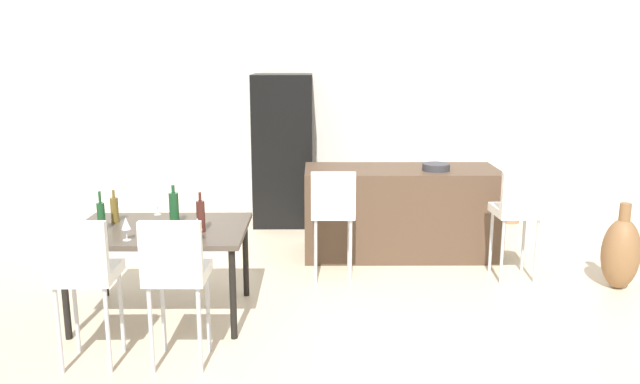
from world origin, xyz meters
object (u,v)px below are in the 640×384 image
(wine_bottle_far, at_px, (101,216))
(wine_glass_right, at_px, (197,225))
(wine_glass_end, at_px, (126,224))
(fruit_bowl, at_px, (436,167))
(refrigerator, at_px, (283,150))
(bar_chair_left, at_px, (333,208))
(wine_glass_near, at_px, (157,200))
(wine_bottle_inner, at_px, (114,209))
(wine_bottle_left, at_px, (174,208))
(dining_table, at_px, (161,235))
(kitchen_island, at_px, (400,212))
(potted_plant, at_px, (511,196))
(bar_chair_middle, at_px, (518,207))
(floor_vase, at_px, (621,253))
(dining_chair_far, at_px, (176,269))
(wine_bottle_middle, at_px, (201,216))
(dining_chair_near, at_px, (83,269))

(wine_bottle_far, distance_m, wine_glass_right, 0.85)
(wine_glass_end, distance_m, fruit_bowl, 3.19)
(wine_bottle_far, relative_size, refrigerator, 0.17)
(bar_chair_left, distance_m, wine_glass_near, 1.57)
(bar_chair_left, relative_size, wine_bottle_inner, 3.90)
(wine_bottle_left, bearing_deg, dining_table, -133.96)
(kitchen_island, xyz_separation_m, potted_plant, (1.56, 1.27, -0.13))
(potted_plant, bearing_deg, bar_chair_middle, -105.78)
(wine_glass_right, height_order, fruit_bowl, fruit_bowl)
(kitchen_island, xyz_separation_m, dining_table, (-2.12, -1.60, 0.22))
(floor_vase, xyz_separation_m, potted_plant, (-0.30, 2.28, -0.00))
(dining_chair_far, relative_size, wine_bottle_left, 3.24)
(wine_bottle_middle, relative_size, wine_glass_end, 1.79)
(wine_glass_right, xyz_separation_m, floor_vase, (3.61, 0.94, -0.53))
(bar_chair_left, xyz_separation_m, wine_bottle_inner, (-1.80, -0.65, 0.15))
(wine_bottle_far, height_order, floor_vase, wine_bottle_far)
(wine_glass_end, relative_size, fruit_bowl, 0.62)
(bar_chair_left, bearing_deg, potted_plant, 41.84)
(bar_chair_middle, xyz_separation_m, dining_table, (-3.10, -0.82, -0.02))
(wine_bottle_left, bearing_deg, dining_chair_far, -77.48)
(wine_bottle_left, relative_size, refrigerator, 0.18)
(dining_chair_near, height_order, wine_glass_end, dining_chair_near)
(wine_glass_right, bearing_deg, dining_chair_far, -96.92)
(dining_chair_near, distance_m, wine_bottle_left, 1.04)
(bar_chair_middle, bearing_deg, wine_bottle_inner, -169.47)
(wine_bottle_left, height_order, floor_vase, wine_bottle_left)
(wine_glass_end, bearing_deg, kitchen_island, 40.42)
(bar_chair_left, relative_size, dining_table, 0.77)
(dining_table, relative_size, dining_chair_far, 1.29)
(floor_vase, bearing_deg, wine_bottle_far, -171.49)
(wine_bottle_inner, height_order, floor_vase, wine_bottle_inner)
(bar_chair_left, xyz_separation_m, bar_chair_middle, (1.71, 0.00, 0.00))
(wine_bottle_middle, relative_size, wine_glass_right, 1.79)
(dining_table, bearing_deg, floor_vase, 8.41)
(refrigerator, bearing_deg, dining_chair_near, -106.88)
(bar_chair_left, bearing_deg, fruit_bowl, 32.20)
(wine_bottle_far, relative_size, potted_plant, 0.54)
(refrigerator, bearing_deg, dining_chair_far, -97.99)
(dining_table, relative_size, floor_vase, 1.71)
(fruit_bowl, bearing_deg, wine_bottle_left, -149.42)
(bar_chair_middle, relative_size, dining_chair_near, 1.00)
(bar_chair_left, relative_size, dining_chair_far, 1.00)
(potted_plant, bearing_deg, wine_glass_end, -140.11)
(wine_bottle_inner, bearing_deg, floor_vase, 5.44)
(kitchen_island, relative_size, floor_vase, 2.52)
(wine_glass_end, height_order, potted_plant, wine_glass_end)
(fruit_bowl, bearing_deg, dining_chair_far, -132.54)
(dining_chair_far, relative_size, wine_glass_near, 6.03)
(wine_bottle_middle, bearing_deg, dining_chair_near, -131.36)
(bar_chair_middle, distance_m, dining_table, 3.21)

